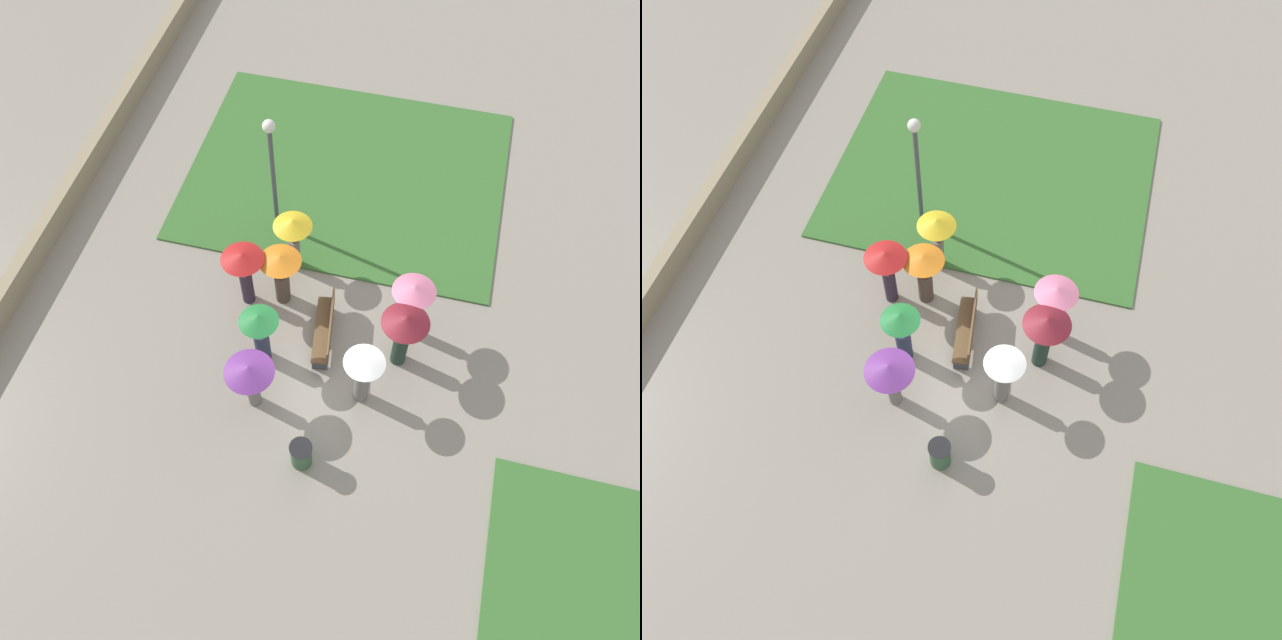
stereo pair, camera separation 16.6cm
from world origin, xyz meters
TOP-DOWN VIEW (x-y plane):
  - ground_plane at (0.00, 0.00)m, footprint 90.00×90.00m
  - lawn_patch_near at (-6.27, -1.05)m, footprint 7.32×9.15m
  - parapet_wall at (0.00, -8.48)m, footprint 45.00×0.35m
  - park_bench at (-0.68, -0.33)m, footprint 1.93×0.69m
  - lamp_post at (-3.90, -2.51)m, footprint 0.32×0.32m
  - trash_bin at (2.52, -0.12)m, footprint 0.51×0.51m
  - crowd_person_white at (0.65, 0.83)m, footprint 0.93×0.93m
  - crowd_person_red at (-1.36, -2.55)m, footprint 1.05×1.05m
  - crowd_person_purple at (1.37, -1.56)m, footprint 1.12×1.12m
  - crowd_person_green at (0.17, -1.69)m, footprint 0.92×0.92m
  - crowd_person_pink at (-1.41, 1.56)m, footprint 1.03×1.03m
  - crowd_person_yellow at (-2.69, -1.68)m, footprint 0.99×0.99m
  - crowd_person_orange at (-1.60, -1.69)m, footprint 1.04×1.04m
  - crowd_person_maroon at (-0.53, 1.51)m, footprint 1.11×1.11m

SIDE VIEW (x-z plane):
  - ground_plane at x=0.00m, z-range 0.00..0.00m
  - lawn_patch_near at x=-6.27m, z-range 0.00..0.06m
  - parapet_wall at x=0.00m, z-range 0.00..0.69m
  - trash_bin at x=2.52m, z-range 0.00..0.88m
  - park_bench at x=-0.68m, z-range 0.02..0.92m
  - crowd_person_orange at x=-1.60m, z-range 0.30..2.10m
  - crowd_person_white at x=0.65m, z-range 0.30..2.20m
  - crowd_person_green at x=0.17m, z-range 0.30..2.21m
  - crowd_person_yellow at x=-2.69m, z-range 0.41..2.25m
  - crowd_person_purple at x=1.37m, z-range 0.49..2.26m
  - crowd_person_red at x=-1.36m, z-range 0.42..2.34m
  - crowd_person_pink at x=-1.41m, z-range 0.43..2.37m
  - crowd_person_maroon at x=-0.53m, z-range 0.42..2.39m
  - lamp_post at x=-3.90m, z-range 0.59..4.31m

